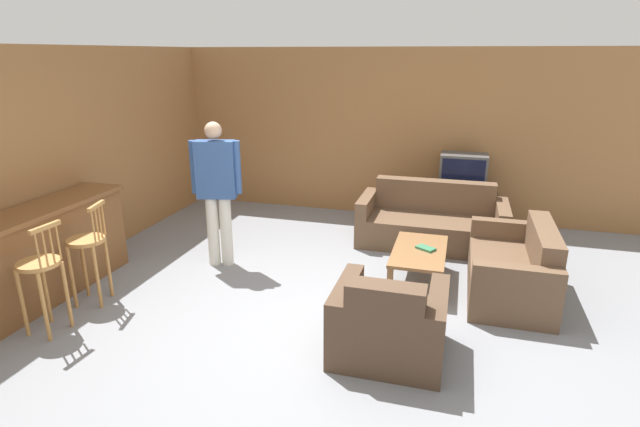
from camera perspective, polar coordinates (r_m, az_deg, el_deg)
ground_plane at (r=4.95m, az=-0.59°, el=-12.64°), size 24.00×24.00×0.00m
wall_back at (r=8.00m, az=7.08°, el=9.05°), size 9.40×0.08×2.60m
wall_left at (r=7.15m, az=-23.29°, el=6.69°), size 0.08×8.73×2.60m
bar_counter at (r=5.84m, az=-30.96°, el=-4.90°), size 0.55×2.66×1.00m
bar_chair_near at (r=5.24m, az=-29.23°, el=-6.03°), size 0.40×0.40×1.08m
bar_chair_mid at (r=5.65m, az=-24.94°, el=-3.74°), size 0.45×0.45×1.08m
couch_far at (r=6.99m, az=12.63°, el=-1.09°), size 1.95×0.90×0.83m
armchair_near at (r=4.41m, az=7.85°, el=-12.57°), size 0.94×0.85×0.81m
loveseat_right at (r=5.79m, az=21.32°, el=-6.01°), size 0.83×1.54×0.79m
coffee_table at (r=5.75m, az=11.26°, el=-4.59°), size 0.58×1.08×0.40m
tv_unit at (r=7.72m, az=15.68°, el=0.45°), size 1.03×0.55×0.57m
tv at (r=7.57m, az=16.03°, el=4.50°), size 0.66×0.43×0.55m
book_on_table at (r=5.74m, az=11.99°, el=-3.91°), size 0.24×0.21×0.03m
person_by_window at (r=6.06m, az=-11.72°, el=3.04°), size 0.58×0.29×1.76m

